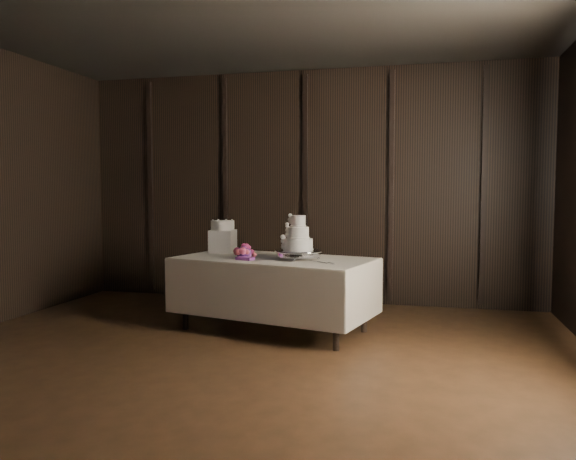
% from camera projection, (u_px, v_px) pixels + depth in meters
% --- Properties ---
extents(room, '(6.08, 7.08, 3.08)m').
position_uv_depth(room, '(201.00, 183.00, 3.91)').
color(room, black).
rests_on(room, ground).
extents(display_table, '(2.18, 1.48, 0.76)m').
position_uv_depth(display_table, '(274.00, 291.00, 5.79)').
color(display_table, silver).
rests_on(display_table, ground).
extents(cake_stand, '(0.58, 0.58, 0.09)m').
position_uv_depth(cake_stand, '(298.00, 255.00, 5.65)').
color(cake_stand, silver).
rests_on(cake_stand, display_table).
extents(wedding_cake, '(0.33, 0.29, 0.35)m').
position_uv_depth(wedding_cake, '(295.00, 237.00, 5.63)').
color(wedding_cake, white).
rests_on(wedding_cake, cake_stand).
extents(bouquet, '(0.38, 0.44, 0.18)m').
position_uv_depth(bouquet, '(244.00, 253.00, 5.71)').
color(bouquet, '#CF4666').
rests_on(bouquet, display_table).
extents(box_pedestal, '(0.27, 0.27, 0.25)m').
position_uv_depth(box_pedestal, '(223.00, 241.00, 6.29)').
color(box_pedestal, white).
rests_on(box_pedestal, display_table).
extents(small_cake, '(0.32, 0.32, 0.10)m').
position_uv_depth(small_cake, '(223.00, 225.00, 6.28)').
color(small_cake, white).
rests_on(small_cake, box_pedestal).
extents(cake_knife, '(0.29, 0.26, 0.01)m').
position_uv_depth(cake_knife, '(319.00, 262.00, 5.38)').
color(cake_knife, silver).
rests_on(cake_knife, display_table).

